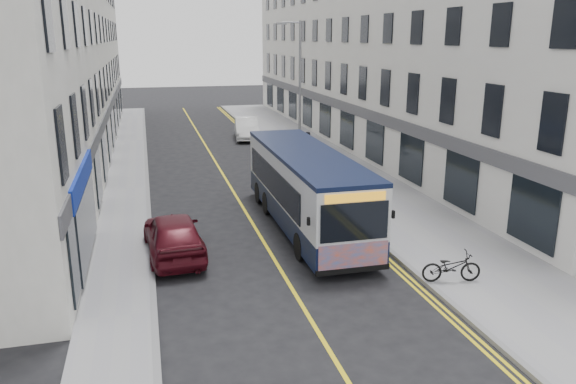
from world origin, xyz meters
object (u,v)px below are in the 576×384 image
pedestrian_far (308,146)px  city_bus (306,187)px  pedestrian_near (323,162)px  streetlamp (298,91)px  car_white (247,128)px  car_maroon (174,234)px  bicycle (451,267)px

pedestrian_far → city_bus: bearing=-104.0°
pedestrian_near → pedestrian_far: size_ratio=0.97×
streetlamp → car_white: (-0.97, 10.61, -3.62)m
car_white → car_maroon: (-6.42, -21.65, 0.00)m
car_white → pedestrian_far: bearing=-68.4°
streetlamp → pedestrian_near: 4.12m
bicycle → pedestrian_near: bearing=10.1°
pedestrian_near → bicycle: bearing=-103.4°
city_bus → car_white: size_ratio=2.25×
streetlamp → car_maroon: bearing=-123.8°
streetlamp → car_maroon: streetlamp is taller
pedestrian_far → car_white: pedestrian_far is taller
bicycle → pedestrian_near: pedestrian_near is taller
streetlamp → pedestrian_near: (0.79, -2.10, -3.46)m
city_bus → car_maroon: size_ratio=2.31×
bicycle → car_maroon: car_maroon is taller
streetlamp → pedestrian_near: bearing=-69.5°
car_maroon → bicycle: bearing=147.1°
streetlamp → bicycle: 15.93m
streetlamp → car_maroon: 13.76m
pedestrian_far → car_maroon: pedestrian_far is taller
streetlamp → bicycle: size_ratio=4.52×
bicycle → car_white: bearing=14.5°
streetlamp → city_bus: (-2.25, -9.32, -2.73)m
streetlamp → pedestrian_far: bearing=60.4°
streetlamp → car_white: size_ratio=1.73×
car_white → car_maroon: 22.58m
pedestrian_near → city_bus: bearing=-125.0°
bicycle → car_white: size_ratio=0.38×
pedestrian_near → pedestrian_far: (0.44, 4.27, 0.03)m
bicycle → streetlamp: bearing=13.2°
bicycle → car_maroon: size_ratio=0.39×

